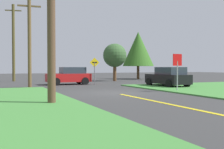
{
  "coord_description": "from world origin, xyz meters",
  "views": [
    {
      "loc": [
        -7.0,
        -15.53,
        1.59
      ],
      "look_at": [
        1.28,
        3.18,
        1.06
      ],
      "focal_mm": 43.81,
      "sensor_mm": 36.0,
      "label": 1
    }
  ],
  "objects_px": {
    "car_approaching_junction": "(69,76)",
    "car_on_crossroad": "(168,77)",
    "utility_pole_far": "(13,42)",
    "oak_tree_left": "(138,49)",
    "utility_pole_near": "(51,13)",
    "stop_sign": "(177,65)",
    "utility_pole_mid": "(29,42)",
    "pine_tree_center": "(115,56)",
    "direction_sign": "(95,68)"
  },
  "relations": [
    {
      "from": "stop_sign",
      "to": "utility_pole_mid",
      "type": "bearing_deg",
      "value": -49.71
    },
    {
      "from": "utility_pole_far",
      "to": "pine_tree_center",
      "type": "relative_size",
      "value": 2.01
    },
    {
      "from": "car_on_crossroad",
      "to": "utility_pole_mid",
      "type": "xyz_separation_m",
      "value": [
        -10.56,
        3.77,
        2.83
      ]
    },
    {
      "from": "oak_tree_left",
      "to": "car_on_crossroad",
      "type": "bearing_deg",
      "value": -109.9
    },
    {
      "from": "car_approaching_junction",
      "to": "utility_pole_near",
      "type": "height_order",
      "value": "utility_pole_near"
    },
    {
      "from": "car_approaching_junction",
      "to": "car_on_crossroad",
      "type": "xyz_separation_m",
      "value": [
        6.69,
        -6.18,
        -0.0
      ]
    },
    {
      "from": "car_on_crossroad",
      "to": "oak_tree_left",
      "type": "height_order",
      "value": "oak_tree_left"
    },
    {
      "from": "utility_pole_mid",
      "to": "pine_tree_center",
      "type": "bearing_deg",
      "value": 32.23
    },
    {
      "from": "direction_sign",
      "to": "oak_tree_left",
      "type": "distance_m",
      "value": 13.54
    },
    {
      "from": "oak_tree_left",
      "to": "pine_tree_center",
      "type": "bearing_deg",
      "value": -144.22
    },
    {
      "from": "car_approaching_junction",
      "to": "utility_pole_far",
      "type": "xyz_separation_m",
      "value": [
        -4.32,
        8.33,
        3.7
      ]
    },
    {
      "from": "utility_pole_mid",
      "to": "direction_sign",
      "type": "distance_m",
      "value": 6.45
    },
    {
      "from": "oak_tree_left",
      "to": "pine_tree_center",
      "type": "height_order",
      "value": "oak_tree_left"
    },
    {
      "from": "stop_sign",
      "to": "pine_tree_center",
      "type": "distance_m",
      "value": 14.54
    },
    {
      "from": "direction_sign",
      "to": "pine_tree_center",
      "type": "xyz_separation_m",
      "value": [
        4.45,
        5.29,
        1.42
      ]
    },
    {
      "from": "car_on_crossroad",
      "to": "direction_sign",
      "type": "bearing_deg",
      "value": 41.38
    },
    {
      "from": "stop_sign",
      "to": "oak_tree_left",
      "type": "xyz_separation_m",
      "value": [
        7.24,
        18.14,
        2.38
      ]
    },
    {
      "from": "car_on_crossroad",
      "to": "direction_sign",
      "type": "relative_size",
      "value": 1.68
    },
    {
      "from": "car_approaching_junction",
      "to": "car_on_crossroad",
      "type": "bearing_deg",
      "value": 136.41
    },
    {
      "from": "utility_pole_far",
      "to": "oak_tree_left",
      "type": "bearing_deg",
      "value": -1.31
    },
    {
      "from": "utility_pole_near",
      "to": "direction_sign",
      "type": "bearing_deg",
      "value": 61.98
    },
    {
      "from": "utility_pole_near",
      "to": "pine_tree_center",
      "type": "bearing_deg",
      "value": 57.91
    },
    {
      "from": "utility_pole_far",
      "to": "pine_tree_center",
      "type": "xyz_separation_m",
      "value": [
        10.86,
        -4.16,
        -1.53
      ]
    },
    {
      "from": "car_on_crossroad",
      "to": "utility_pole_near",
      "type": "relative_size",
      "value": 0.55
    },
    {
      "from": "utility_pole_mid",
      "to": "pine_tree_center",
      "type": "relative_size",
      "value": 1.6
    },
    {
      "from": "stop_sign",
      "to": "car_on_crossroad",
      "type": "relative_size",
      "value": 0.59
    },
    {
      "from": "stop_sign",
      "to": "utility_pole_near",
      "type": "xyz_separation_m",
      "value": [
        -8.87,
        -2.95,
        2.19
      ]
    },
    {
      "from": "car_approaching_junction",
      "to": "pine_tree_center",
      "type": "bearing_deg",
      "value": -148.4
    },
    {
      "from": "utility_pole_mid",
      "to": "oak_tree_left",
      "type": "xyz_separation_m",
      "value": [
        15.68,
        10.36,
        0.49
      ]
    },
    {
      "from": "direction_sign",
      "to": "oak_tree_left",
      "type": "height_order",
      "value": "oak_tree_left"
    },
    {
      "from": "utility_pole_near",
      "to": "oak_tree_left",
      "type": "relative_size",
      "value": 1.19
    },
    {
      "from": "utility_pole_near",
      "to": "direction_sign",
      "type": "distance_m",
      "value": 13.82
    },
    {
      "from": "utility_pole_near",
      "to": "utility_pole_far",
      "type": "distance_m",
      "value": 21.47
    },
    {
      "from": "car_on_crossroad",
      "to": "direction_sign",
      "type": "height_order",
      "value": "direction_sign"
    },
    {
      "from": "car_approaching_junction",
      "to": "pine_tree_center",
      "type": "xyz_separation_m",
      "value": [
        6.55,
        4.17,
        2.17
      ]
    },
    {
      "from": "stop_sign",
      "to": "oak_tree_left",
      "type": "relative_size",
      "value": 0.38
    },
    {
      "from": "utility_pole_near",
      "to": "utility_pole_far",
      "type": "xyz_separation_m",
      "value": [
        -0.02,
        21.46,
        0.57
      ]
    },
    {
      "from": "car_approaching_junction",
      "to": "pine_tree_center",
      "type": "distance_m",
      "value": 8.06
    },
    {
      "from": "car_on_crossroad",
      "to": "utility_pole_near",
      "type": "xyz_separation_m",
      "value": [
        -10.99,
        -6.96,
        3.14
      ]
    },
    {
      "from": "utility_pole_far",
      "to": "stop_sign",
      "type": "bearing_deg",
      "value": -64.35
    },
    {
      "from": "stop_sign",
      "to": "car_on_crossroad",
      "type": "xyz_separation_m",
      "value": [
        2.12,
        4.0,
        -0.95
      ]
    },
    {
      "from": "utility_pole_near",
      "to": "car_on_crossroad",
      "type": "bearing_deg",
      "value": 32.33
    },
    {
      "from": "utility_pole_mid",
      "to": "utility_pole_far",
      "type": "relative_size",
      "value": 0.8
    },
    {
      "from": "stop_sign",
      "to": "car_approaching_junction",
      "type": "height_order",
      "value": "stop_sign"
    },
    {
      "from": "car_on_crossroad",
      "to": "oak_tree_left",
      "type": "distance_m",
      "value": 15.4
    },
    {
      "from": "utility_pole_near",
      "to": "direction_sign",
      "type": "xyz_separation_m",
      "value": [
        6.4,
        12.02,
        -2.38
      ]
    },
    {
      "from": "oak_tree_left",
      "to": "pine_tree_center",
      "type": "xyz_separation_m",
      "value": [
        -5.26,
        -3.79,
        -1.15
      ]
    },
    {
      "from": "stop_sign",
      "to": "utility_pole_mid",
      "type": "xyz_separation_m",
      "value": [
        -8.44,
        7.78,
        1.89
      ]
    },
    {
      "from": "direction_sign",
      "to": "car_approaching_junction",
      "type": "bearing_deg",
      "value": 151.87
    },
    {
      "from": "car_on_crossroad",
      "to": "utility_pole_mid",
      "type": "bearing_deg",
      "value": 69.46
    }
  ]
}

